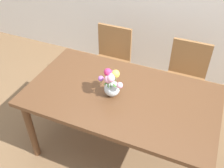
{
  "coord_description": "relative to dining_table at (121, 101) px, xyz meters",
  "views": [
    {
      "loc": [
        0.59,
        -1.59,
        2.26
      ],
      "look_at": [
        -0.07,
        -0.04,
        0.88
      ],
      "focal_mm": 41.3,
      "sensor_mm": 36.0,
      "label": 1
    }
  ],
  "objects": [
    {
      "name": "chair_left",
      "position": [
        -0.45,
        0.82,
        -0.15
      ],
      "size": [
        0.42,
        0.42,
        0.9
      ],
      "rotation": [
        0.0,
        0.0,
        3.14
      ],
      "color": "olive",
      "rests_on": "ground_plane"
    },
    {
      "name": "ground_plane",
      "position": [
        0.0,
        0.0,
        -0.67
      ],
      "size": [
        12.0,
        12.0,
        0.0
      ],
      "primitive_type": "plane",
      "color": "brown"
    },
    {
      "name": "flower_vase",
      "position": [
        -0.08,
        -0.04,
        0.22
      ],
      "size": [
        0.23,
        0.2,
        0.26
      ],
      "color": "silver",
      "rests_on": "dining_table"
    },
    {
      "name": "chair_right",
      "position": [
        0.45,
        0.82,
        -0.15
      ],
      "size": [
        0.42,
        0.42,
        0.9
      ],
      "rotation": [
        0.0,
        0.0,
        3.14
      ],
      "color": "olive",
      "rests_on": "ground_plane"
    },
    {
      "name": "dining_table",
      "position": [
        0.0,
        0.0,
        0.0
      ],
      "size": [
        1.68,
        0.96,
        0.76
      ],
      "color": "brown",
      "rests_on": "ground_plane"
    }
  ]
}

